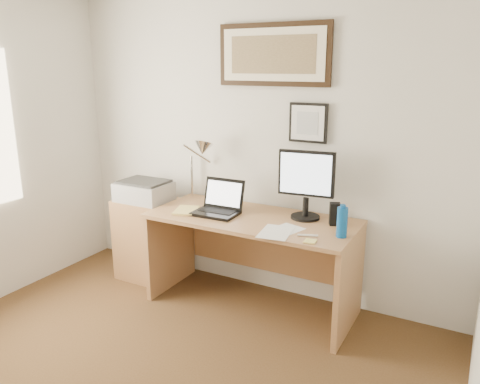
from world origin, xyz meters
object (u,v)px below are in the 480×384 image
Objects in this scene: laptop at (219,206)px; printer at (144,191)px; lcd_monitor at (306,181)px; water_bottle at (342,222)px; desk at (256,242)px; side_cabinet at (148,239)px; book at (176,210)px.

printer is (-0.79, 0.06, 0.01)m from laptop.
laptop is 0.71m from lcd_monitor.
water_bottle is at bearing -3.36° from laptop.
lcd_monitor is 1.18× the size of printer.
laptop is at bearing -4.10° from printer.
side_cabinet is at bearing -178.11° from desk.
printer is (-1.43, -0.14, -0.22)m from lcd_monitor.
side_cabinet is 1.08m from desk.
side_cabinet is 3.52× the size of water_bottle.
lcd_monitor is (0.37, 0.08, 0.53)m from desk.
printer is (-1.06, -0.06, 0.30)m from desk.
laptop reaches higher than printer.
book is at bearing -177.52° from water_bottle.
book is 1.06m from lcd_monitor.
book is at bearing -23.10° from side_cabinet.
laptop reaches higher than book.
desk is at bearing 23.20° from laptop.
water_bottle is at bearing -4.49° from side_cabinet.
book reaches higher than side_cabinet.
water_bottle is 0.48m from lcd_monitor.
desk is 4.62× the size of laptop.
printer is (-1.79, 0.12, -0.04)m from water_bottle.
water_bottle is at bearing -3.68° from printer.
book is 0.53× the size of printer.
laptop is 0.67× the size of lcd_monitor.
water_bottle is 0.13× the size of desk.
lcd_monitor is at bearing 11.63° from desk.
printer is at bearing 175.90° from laptop.
side_cabinet is at bearing 174.08° from laptop.
water_bottle reaches higher than book.
water_bottle is 0.47× the size of printer.
book is at bearing -160.55° from laptop.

